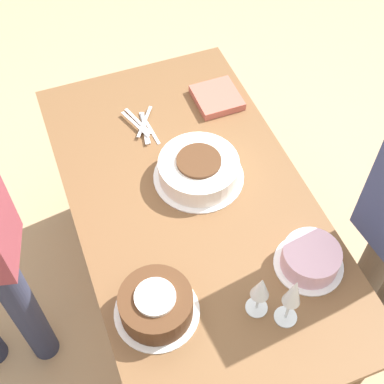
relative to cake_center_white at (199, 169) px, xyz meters
name	(u,v)px	position (x,y,z in m)	size (l,w,h in m)	color
ground_plane	(192,296)	(0.09, -0.06, -0.81)	(12.00, 12.00, 0.00)	tan
dining_table	(192,220)	(0.09, -0.06, -0.17)	(1.48, 0.81, 0.76)	brown
cake_center_white	(199,169)	(0.00, 0.00, 0.00)	(0.33, 0.33, 0.10)	white
cake_front_chocolate	(156,305)	(0.44, -0.31, 0.01)	(0.26, 0.26, 0.11)	white
cake_back_decorated	(310,259)	(0.46, 0.20, 0.00)	(0.22, 0.22, 0.08)	white
wine_glass_near	(293,294)	(0.59, 0.05, 0.11)	(0.07, 0.07, 0.23)	silver
wine_glass_far	(261,289)	(0.54, -0.02, 0.08)	(0.07, 0.07, 0.18)	silver
fork_pile	(143,125)	(-0.31, -0.11, -0.03)	(0.22, 0.13, 0.02)	silver
napkin_stack	(217,98)	(-0.34, 0.21, -0.03)	(0.18, 0.17, 0.03)	#B75B4C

